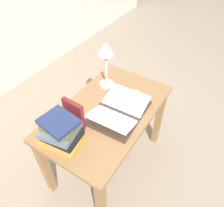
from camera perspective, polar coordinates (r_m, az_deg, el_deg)
ground_plane at (r=2.34m, az=-1.04°, el=-14.87°), size 12.00×12.00×0.00m
reading_desk at (r=1.83m, az=-1.29°, el=-4.54°), size 1.12×0.67×0.76m
open_book at (r=1.70m, az=1.81°, el=-1.85°), size 0.50×0.38×0.08m
book_stack_tall at (r=1.50m, az=-13.16°, el=-7.25°), size 0.26×0.30×0.22m
book_standing_upright at (r=1.58m, az=-9.94°, el=-2.65°), size 0.04×0.18×0.23m
reading_lamp at (r=1.79m, az=-1.58°, el=12.61°), size 0.13×0.13×0.42m
coffee_mug at (r=1.81m, az=6.19°, el=1.94°), size 0.10×0.07×0.08m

